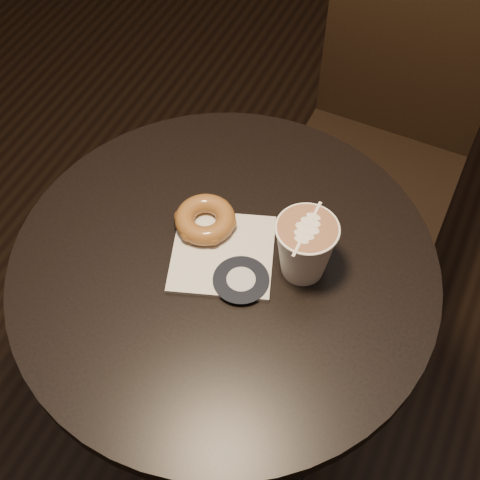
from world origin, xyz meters
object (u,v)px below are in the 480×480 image
at_px(chair, 387,123).
at_px(doughnut, 205,219).
at_px(cafe_table, 226,323).
at_px(latte_cup, 305,249).
at_px(pastry_bag, 223,254).

distance_m(chair, doughnut, 0.64).
xyz_separation_m(cafe_table, latte_cup, (0.12, 0.04, 0.25)).
xyz_separation_m(doughnut, latte_cup, (0.18, -0.01, 0.03)).
bearing_deg(pastry_bag, cafe_table, -77.43).
bearing_deg(latte_cup, chair, 90.77).
bearing_deg(pastry_bag, chair, 59.69).
distance_m(cafe_table, chair, 0.64).
height_order(chair, pastry_bag, chair).
distance_m(cafe_table, latte_cup, 0.28).
bearing_deg(latte_cup, pastry_bag, -166.36).
relative_size(cafe_table, latte_cup, 6.90).
bearing_deg(chair, latte_cup, -88.84).
xyz_separation_m(chair, pastry_bag, (-0.12, -0.62, 0.20)).
bearing_deg(doughnut, latte_cup, -2.06).
relative_size(chair, doughnut, 9.79).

